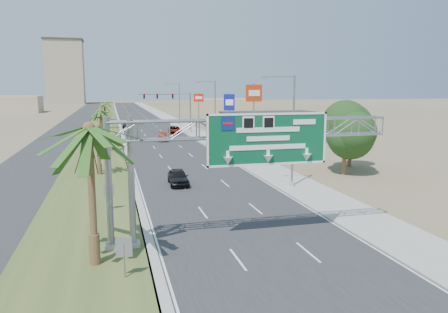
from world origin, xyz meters
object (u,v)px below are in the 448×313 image
Objects in this scene: sign_gantry at (240,138)px; car_far at (127,126)px; pole_sign_red_far at (199,100)px; signal_mast at (180,109)px; store_building at (271,124)px; car_left_lane at (178,177)px; car_right_lane at (174,130)px; pole_sign_blue at (229,104)px; pole_sign_red_near at (254,97)px; car_mid_lane at (163,137)px; palm_near at (89,129)px.

car_far is at bearing 92.86° from sign_gantry.
sign_gantry is 2.14× the size of pole_sign_red_far.
signal_mast reaches higher than store_building.
car_right_lane is at bearing 84.16° from car_left_lane.
car_left_lane is at bearing -111.78° from pole_sign_blue.
pole_sign_red_near is 18.23m from pole_sign_blue.
store_building is at bearing 23.52° from car_mid_lane.
car_left_lane is at bearing -92.15° from car_right_lane.
car_mid_lane is 12.57m from car_right_lane.
sign_gantry is 62.30m from car_right_lane.
pole_sign_blue is (7.83, -8.07, 1.09)m from signal_mast.
store_building is 20.81m from pole_sign_red_far.
signal_mast is at bearing 82.69° from car_left_lane.
store_building is 1.88× the size of pole_sign_red_near.
signal_mast is 2.37× the size of car_mid_lane.
pole_sign_red_far is at bearing 78.73° from car_left_lane.
car_right_lane is at bearing 138.99° from pole_sign_blue.
pole_sign_blue is at bearing 70.10° from car_left_lane.
pole_sign_red_far reaches higher than car_far.
pole_sign_red_near is (7.79, -26.00, 6.86)m from car_right_lane.
sign_gantry is 3.33× the size of car_right_lane.
pole_sign_blue is (15.34, 38.41, 5.20)m from car_left_lane.
pole_sign_blue is 1.02× the size of pole_sign_red_far.
palm_near is 66.04m from store_building.
car_left_lane reaches higher than car_mid_lane.
pole_sign_red_near is at bearing -116.97° from store_building.
signal_mast is at bearing 13.75° from car_right_lane.
car_mid_lane is at bearing -163.98° from store_building.
sign_gantry is 75.08m from car_far.
car_left_lane reaches higher than car_far.
palm_near is at bearing -109.52° from car_left_lane.
sign_gantry is 3.78× the size of car_far.
palm_near is 1.66× the size of car_right_lane.
sign_gantry is 55.78m from pole_sign_blue.
car_right_lane is at bearing 106.68° from pole_sign_red_near.
sign_gantry is at bearing -112.36° from store_building.
pole_sign_blue is 19.45m from pole_sign_red_far.
car_left_lane is 25.62m from pole_sign_red_near.
palm_near is 1.93× the size of car_mid_lane.
pole_sign_red_far is (13.49, 57.76, 5.42)m from car_left_lane.
car_left_lane is 0.97× the size of car_far.
pole_sign_red_near is (14.06, 20.29, 6.83)m from car_left_lane.
pole_sign_blue is (14.06, 53.98, -0.12)m from sign_gantry.
car_right_lane is at bearing -50.18° from car_far.
palm_near is at bearing -92.89° from car_mid_lane.
signal_mast is 1.31× the size of pole_sign_red_far.
car_right_lane reaches higher than car_far.
sign_gantry is at bearing -84.05° from car_mid_lane.
pole_sign_red_far is at bearing 74.88° from palm_near.
pole_sign_blue is (9.07, -7.89, 5.24)m from car_right_lane.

